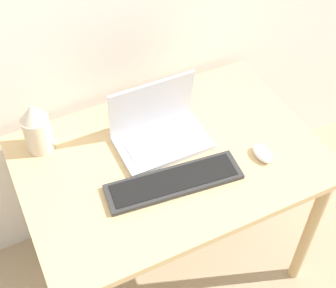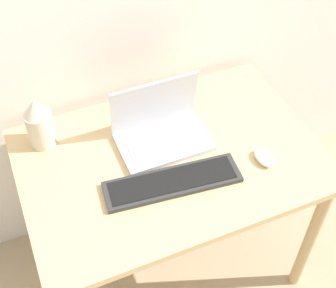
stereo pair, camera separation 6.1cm
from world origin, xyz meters
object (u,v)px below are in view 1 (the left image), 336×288
mouse (263,154)px  vase (36,128)px  keyboard (174,182)px  laptop (159,129)px

mouse → vase: (-0.72, 0.40, 0.09)m
keyboard → vase: vase is taller
laptop → vase: size_ratio=1.63×
keyboard → mouse: bearing=-4.6°
keyboard → mouse: 0.35m
laptop → keyboard: laptop is taller
keyboard → mouse: (0.35, -0.03, 0.01)m
laptop → mouse: (0.30, -0.25, -0.04)m
keyboard → mouse: mouse is taller
laptop → mouse: laptop is taller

